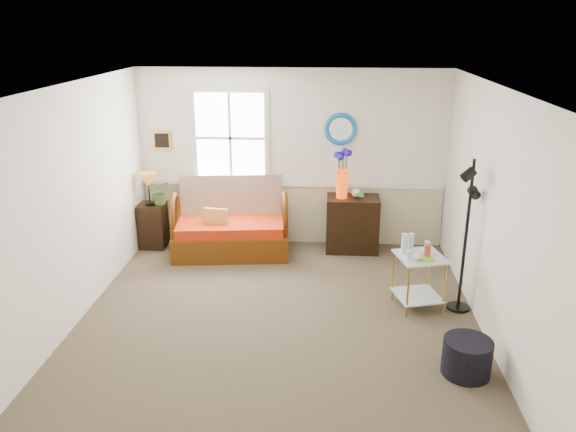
# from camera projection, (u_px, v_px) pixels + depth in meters

# --- Properties ---
(floor) EXTENTS (4.50, 5.00, 0.01)m
(floor) POSITION_uv_depth(u_px,v_px,m) (277.00, 323.00, 6.31)
(floor) COLOR brown
(floor) RESTS_ON ground
(ceiling) EXTENTS (4.50, 5.00, 0.01)m
(ceiling) POSITION_uv_depth(u_px,v_px,m) (276.00, 88.00, 5.45)
(ceiling) COLOR white
(ceiling) RESTS_ON walls
(walls) EXTENTS (4.51, 5.01, 2.60)m
(walls) POSITION_uv_depth(u_px,v_px,m) (277.00, 214.00, 5.88)
(walls) COLOR white
(walls) RESTS_ON floor
(wainscot) EXTENTS (4.46, 0.02, 0.90)m
(wainscot) POSITION_uv_depth(u_px,v_px,m) (292.00, 214.00, 8.50)
(wainscot) COLOR #C2B78C
(wainscot) RESTS_ON walls
(chair_rail) EXTENTS (4.46, 0.04, 0.06)m
(chair_rail) POSITION_uv_depth(u_px,v_px,m) (292.00, 184.00, 8.33)
(chair_rail) COLOR white
(chair_rail) RESTS_ON walls
(window) EXTENTS (1.14, 0.06, 1.44)m
(window) POSITION_uv_depth(u_px,v_px,m) (230.00, 138.00, 8.17)
(window) COLOR white
(window) RESTS_ON walls
(picture) EXTENTS (0.28, 0.03, 0.28)m
(picture) POSITION_uv_depth(u_px,v_px,m) (162.00, 140.00, 8.26)
(picture) COLOR gold
(picture) RESTS_ON walls
(mirror) EXTENTS (0.47, 0.07, 0.47)m
(mirror) POSITION_uv_depth(u_px,v_px,m) (341.00, 129.00, 8.02)
(mirror) COLOR #1981B7
(mirror) RESTS_ON walls
(loveseat) EXTENTS (1.72, 1.10, 1.07)m
(loveseat) POSITION_uv_depth(u_px,v_px,m) (230.00, 218.00, 8.07)
(loveseat) COLOR #5B2906
(loveseat) RESTS_ON floor
(throw_pillow) EXTENTS (0.37, 0.14, 0.36)m
(throw_pillow) POSITION_uv_depth(u_px,v_px,m) (215.00, 221.00, 7.97)
(throw_pillow) COLOR orange
(throw_pillow) RESTS_ON loveseat
(lamp_stand) EXTENTS (0.38, 0.38, 0.67)m
(lamp_stand) POSITION_uv_depth(u_px,v_px,m) (153.00, 225.00, 8.35)
(lamp_stand) COLOR black
(lamp_stand) RESTS_ON floor
(table_lamp) EXTENTS (0.32, 0.32, 0.49)m
(table_lamp) POSITION_uv_depth(u_px,v_px,m) (149.00, 189.00, 8.13)
(table_lamp) COLOR #C17D23
(table_lamp) RESTS_ON lamp_stand
(potted_plant) EXTENTS (0.38, 0.41, 0.28)m
(potted_plant) POSITION_uv_depth(u_px,v_px,m) (161.00, 195.00, 8.19)
(potted_plant) COLOR #466F33
(potted_plant) RESTS_ON lamp_stand
(cabinet) EXTENTS (0.76, 0.49, 0.81)m
(cabinet) POSITION_uv_depth(u_px,v_px,m) (352.00, 224.00, 8.21)
(cabinet) COLOR black
(cabinet) RESTS_ON floor
(flower_vase) EXTENTS (0.21, 0.21, 0.70)m
(flower_vase) POSITION_uv_depth(u_px,v_px,m) (342.00, 174.00, 7.95)
(flower_vase) COLOR #E53F06
(flower_vase) RESTS_ON cabinet
(side_table) EXTENTS (0.63, 0.63, 0.66)m
(side_table) POSITION_uv_depth(u_px,v_px,m) (418.00, 282.00, 6.56)
(side_table) COLOR gold
(side_table) RESTS_ON floor
(tabletop_items) EXTENTS (0.50, 0.50, 0.24)m
(tabletop_items) POSITION_uv_depth(u_px,v_px,m) (418.00, 246.00, 6.43)
(tabletop_items) COLOR silver
(tabletop_items) RESTS_ON side_table
(floor_lamp) EXTENTS (0.34, 0.34, 1.81)m
(floor_lamp) POSITION_uv_depth(u_px,v_px,m) (466.00, 237.00, 6.33)
(floor_lamp) COLOR black
(floor_lamp) RESTS_ON floor
(ottoman) EXTENTS (0.61, 0.61, 0.36)m
(ottoman) POSITION_uv_depth(u_px,v_px,m) (467.00, 357.00, 5.35)
(ottoman) COLOR black
(ottoman) RESTS_ON floor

